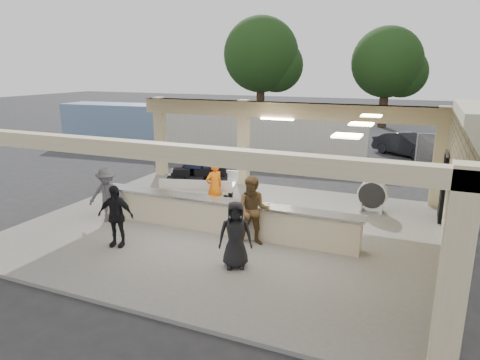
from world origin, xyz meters
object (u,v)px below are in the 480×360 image
at_px(container_blue, 137,125).
at_px(car_dark, 407,145).
at_px(baggage_counter, 221,216).
at_px(passenger_d, 235,235).
at_px(passenger_a, 253,211).
at_px(luggage_cart, 199,179).
at_px(drum_fan, 372,195).
at_px(passenger_b, 116,216).
at_px(passenger_c, 107,195).
at_px(baggage_handler, 214,187).
at_px(container_white, 263,132).

bearing_deg(container_blue, car_dark, 5.56).
bearing_deg(baggage_counter, car_dark, 73.07).
bearing_deg(baggage_counter, passenger_d, -55.82).
bearing_deg(passenger_a, luggage_cart, 122.18).
relative_size(passenger_a, car_dark, 0.50).
xyz_separation_m(drum_fan, car_dark, (0.59, 10.97, -0.05)).
xyz_separation_m(passenger_a, passenger_b, (-3.36, -1.53, -0.11)).
height_order(baggage_counter, passenger_b, passenger_b).
xyz_separation_m(luggage_cart, passenger_a, (3.26, -2.96, 0.15)).
height_order(baggage_counter, container_blue, container_blue).
bearing_deg(baggage_counter, luggage_cart, 129.81).
xyz_separation_m(passenger_b, car_dark, (6.60, 16.64, -0.31)).
bearing_deg(container_blue, passenger_c, -62.15).
xyz_separation_m(baggage_handler, container_white, (-2.15, 10.39, 0.28)).
bearing_deg(luggage_cart, baggage_counter, -65.81).
bearing_deg(passenger_d, baggage_handler, 99.57).
bearing_deg(car_dark, container_white, 144.17).
bearing_deg(container_blue, container_white, -3.48).
distance_m(drum_fan, passenger_b, 8.26).
relative_size(passenger_c, container_blue, 0.17).
distance_m(luggage_cart, car_dark, 13.78).
relative_size(baggage_counter, passenger_a, 4.28).
bearing_deg(passenger_c, baggage_counter, -18.73).
distance_m(baggage_counter, passenger_c, 3.72).
relative_size(baggage_handler, passenger_b, 1.02).
xyz_separation_m(drum_fan, baggage_handler, (-4.82, -2.14, 0.29)).
xyz_separation_m(baggage_handler, passenger_a, (2.17, -1.99, 0.09)).
xyz_separation_m(passenger_d, container_white, (-4.43, 13.82, 0.32)).
height_order(luggage_cart, container_blue, container_blue).
distance_m(drum_fan, passenger_d, 6.13).
bearing_deg(luggage_cart, passenger_b, -106.93).
height_order(passenger_b, passenger_d, passenger_b).
bearing_deg(passenger_d, drum_fan, 41.51).
bearing_deg(container_blue, passenger_b, -60.50).
xyz_separation_m(drum_fan, container_white, (-6.97, 8.24, 0.57)).
height_order(luggage_cart, passenger_a, passenger_a).
relative_size(baggage_counter, passenger_b, 4.83).
xyz_separation_m(baggage_counter, passenger_b, (-2.15, -2.03, 0.36)).
bearing_deg(container_white, luggage_cart, -88.73).
xyz_separation_m(passenger_d, car_dark, (3.13, 16.55, -0.29)).
xyz_separation_m(luggage_cart, passenger_c, (-1.60, -3.04, 0.05)).
bearing_deg(container_white, passenger_b, -91.21).
height_order(drum_fan, baggage_handler, baggage_handler).
relative_size(passenger_a, container_white, 0.17).
height_order(drum_fan, passenger_a, passenger_a).
distance_m(passenger_a, container_white, 13.11).
relative_size(container_white, container_blue, 1.18).
bearing_deg(passenger_d, passenger_a, 70.34).
height_order(passenger_a, container_white, container_white).
distance_m(baggage_counter, car_dark, 15.27).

